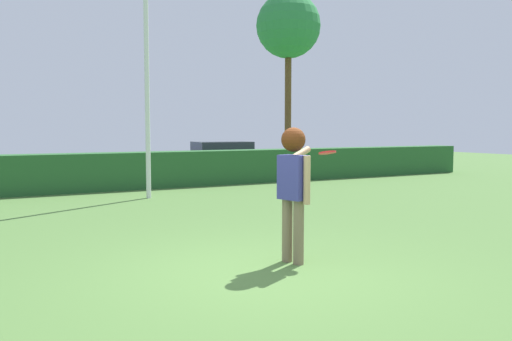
# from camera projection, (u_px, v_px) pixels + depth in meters

# --- Properties ---
(ground_plane) EXTENTS (60.00, 60.00, 0.00)m
(ground_plane) POSITION_uv_depth(u_px,v_px,m) (263.00, 273.00, 6.39)
(ground_plane) COLOR #4A7035
(person) EXTENTS (0.68, 0.69, 1.78)m
(person) POSITION_uv_depth(u_px,v_px,m) (294.00, 178.00, 6.82)
(person) COLOR #7D6B50
(person) RESTS_ON ground
(frisbee) EXTENTS (0.24, 0.24, 0.07)m
(frisbee) POSITION_uv_depth(u_px,v_px,m) (327.00, 153.00, 7.19)
(frisbee) COLOR red
(lamppost) EXTENTS (0.24, 0.24, 6.49)m
(lamppost) POSITION_uv_depth(u_px,v_px,m) (147.00, 57.00, 13.11)
(lamppost) COLOR silver
(lamppost) RESTS_ON ground
(hedge_row) EXTENTS (28.55, 0.90, 1.07)m
(hedge_row) POSITION_uv_depth(u_px,v_px,m) (93.00, 172.00, 14.90)
(hedge_row) COLOR #265A2A
(hedge_row) RESTS_ON ground
(parked_car_blue) EXTENTS (4.33, 2.09, 1.25)m
(parked_car_blue) POSITION_uv_depth(u_px,v_px,m) (222.00, 156.00, 21.25)
(parked_car_blue) COLOR #263FA5
(parked_car_blue) RESTS_ON ground
(oak_tree) EXTENTS (2.81, 2.81, 7.66)m
(oak_tree) POSITION_uv_depth(u_px,v_px,m) (288.00, 27.00, 22.81)
(oak_tree) COLOR brown
(oak_tree) RESTS_ON ground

